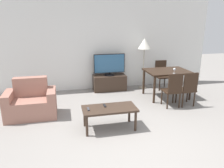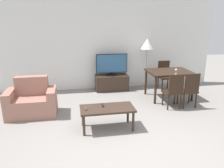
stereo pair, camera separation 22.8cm
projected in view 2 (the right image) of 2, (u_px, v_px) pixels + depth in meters
ground_plane at (129, 150)px, 3.69m from camera, size 18.00×18.00×0.00m
wall_back at (100, 46)px, 6.68m from camera, size 7.26×0.06×2.70m
armchair at (32, 102)px, 4.99m from camera, size 1.10×0.66×0.87m
tv_stand at (112, 83)px, 6.77m from camera, size 1.00×0.46×0.47m
tv at (112, 65)px, 6.60m from camera, size 0.95×0.32×0.66m
coffee_table at (107, 110)px, 4.33m from camera, size 1.07×0.52×0.45m
dining_table at (169, 75)px, 5.99m from camera, size 1.17×0.88×0.77m
dining_chair_near at (174, 90)px, 5.30m from camera, size 0.40×0.40×0.89m
dining_chair_far at (165, 74)px, 6.78m from camera, size 0.40×0.40×0.89m
dining_chair_near_right at (189, 89)px, 5.37m from camera, size 0.40×0.40×0.89m
floor_lamp at (147, 45)px, 6.58m from camera, size 0.38×0.38×1.57m
remote_primary at (103, 105)px, 4.40m from camera, size 0.04×0.15×0.02m
remote_secondary at (86, 109)px, 4.25m from camera, size 0.04×0.15×0.02m
wine_glass_left at (176, 70)px, 5.60m from camera, size 0.07×0.07×0.15m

